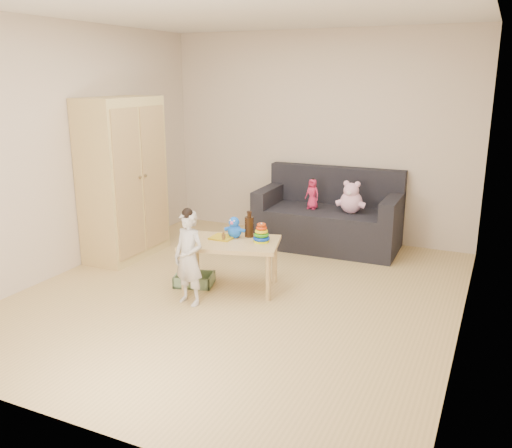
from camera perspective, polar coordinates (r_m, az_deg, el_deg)
The scene contains 13 objects.
room at distance 4.95m, azimuth -1.75°, elevation 6.64°, with size 4.50×4.50×4.50m.
wardrobe at distance 6.37m, azimuth -13.80°, elevation 4.63°, with size 0.51×1.01×1.82m, color #D7BF76.
sofa at distance 6.71m, azimuth 7.53°, elevation -0.42°, with size 1.70×0.85×0.48m, color black.
play_table at distance 5.36m, azimuth -2.70°, elevation -4.32°, with size 0.94×0.59×0.49m, color tan.
storage_bin at distance 5.54m, azimuth -6.51°, elevation -5.82°, with size 0.38×0.28×0.11m, color #688963, non-canonical shape.
toddler at distance 4.98m, azimuth -7.07°, elevation -3.70°, with size 0.32×0.21×0.86m, color beige.
pink_bear at distance 6.47m, azimuth 10.00°, elevation 2.56°, with size 0.28×0.24×0.32m, color #FFBBE2, non-canonical shape.
doll at distance 6.60m, azimuth 5.95°, elevation 3.13°, with size 0.18×0.12×0.36m, color #D92857.
ring_stacker at distance 5.23m, azimuth 0.58°, elevation -1.11°, with size 0.17×0.17×0.19m.
brown_bottle at distance 5.39m, azimuth -0.72°, elevation -0.21°, with size 0.09×0.09×0.26m.
blue_plush at distance 5.36m, azimuth -2.27°, elevation -0.31°, with size 0.18×0.14×0.22m, color #1C6AFF, non-canonical shape.
wooden_figure at distance 5.26m, azimuth -3.44°, elevation -1.32°, with size 0.04×0.03×0.10m, color brown, non-canonical shape.
yellow_book at distance 5.38m, azimuth -3.55°, elevation -1.41°, with size 0.22×0.22×0.02m, color gold.
Camera 1 is at (2.19, -4.37, 2.06)m, focal length 38.00 mm.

